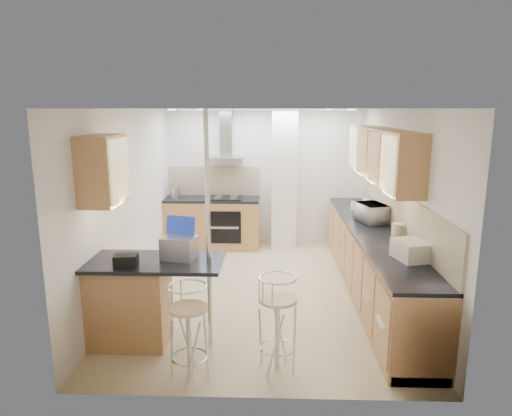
{
  "coord_description": "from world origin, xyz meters",
  "views": [
    {
      "loc": [
        0.11,
        -5.97,
        2.49
      ],
      "look_at": [
        -0.09,
        0.2,
        1.15
      ],
      "focal_mm": 32.0,
      "sensor_mm": 36.0,
      "label": 1
    }
  ],
  "objects_px": {
    "microwave": "(372,213)",
    "bar_stool_near": "(189,332)",
    "laptop": "(179,248)",
    "bread_bin": "(411,250)",
    "bar_stool_end": "(277,323)"
  },
  "relations": [
    {
      "from": "microwave",
      "to": "bar_stool_near",
      "type": "bearing_deg",
      "value": 121.61
    },
    {
      "from": "laptop",
      "to": "bread_bin",
      "type": "relative_size",
      "value": 0.9
    },
    {
      "from": "laptop",
      "to": "bar_stool_end",
      "type": "xyz_separation_m",
      "value": [
        1.04,
        -0.53,
        -0.58
      ]
    },
    {
      "from": "microwave",
      "to": "laptop",
      "type": "bearing_deg",
      "value": 109.25
    },
    {
      "from": "laptop",
      "to": "bar_stool_near",
      "type": "relative_size",
      "value": 0.37
    },
    {
      "from": "microwave",
      "to": "bar_stool_near",
      "type": "xyz_separation_m",
      "value": [
        -2.19,
        -2.47,
        -0.59
      ]
    },
    {
      "from": "microwave",
      "to": "laptop",
      "type": "height_order",
      "value": "microwave"
    },
    {
      "from": "bar_stool_near",
      "to": "bread_bin",
      "type": "distance_m",
      "value": 2.47
    },
    {
      "from": "microwave",
      "to": "laptop",
      "type": "relative_size",
      "value": 1.41
    },
    {
      "from": "microwave",
      "to": "laptop",
      "type": "distance_m",
      "value": 2.97
    },
    {
      "from": "bar_stool_near",
      "to": "bar_stool_end",
      "type": "distance_m",
      "value": 0.85
    },
    {
      "from": "microwave",
      "to": "bread_bin",
      "type": "relative_size",
      "value": 1.26
    },
    {
      "from": "bar_stool_end",
      "to": "bread_bin",
      "type": "xyz_separation_m",
      "value": [
        1.43,
        0.64,
        0.54
      ]
    },
    {
      "from": "microwave",
      "to": "bar_stool_near",
      "type": "distance_m",
      "value": 3.35
    },
    {
      "from": "microwave",
      "to": "bread_bin",
      "type": "bearing_deg",
      "value": 165.56
    }
  ]
}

